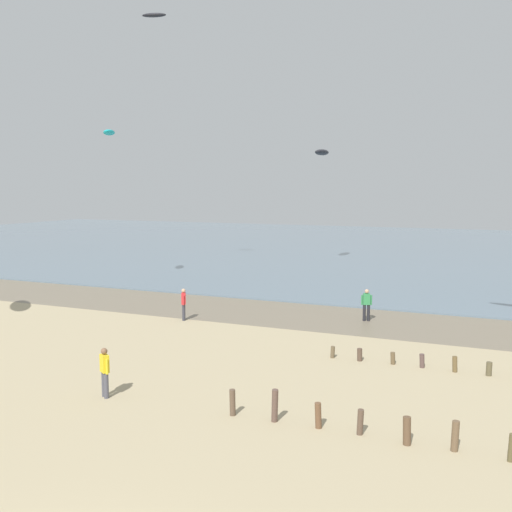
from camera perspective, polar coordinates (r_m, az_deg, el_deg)
name	(u,v)px	position (r m, az deg, el deg)	size (l,w,h in m)	color
wet_sand_strip	(363,321)	(31.81, 10.39, -6.25)	(120.00, 6.47, 0.01)	#7A6D59
sea	(439,250)	(69.20, 17.33, 0.57)	(160.00, 70.00, 0.10)	slate
person_mid_beach	(367,304)	(31.74, 10.68, -4.60)	(0.55, 0.32, 1.71)	#232328
person_left_flank	(184,303)	(31.61, -7.04, -4.58)	(0.36, 0.51, 1.71)	#383842
person_right_flank	(105,371)	(20.78, -14.48, -10.75)	(0.49, 0.38, 1.71)	#4C4C56
kite_aloft_0	(109,132)	(43.55, -14.08, 11.56)	(2.23, 0.71, 0.36)	#19B2B7
kite_aloft_3	(322,152)	(53.37, 6.42, 9.97)	(3.07, 0.98, 0.49)	black
kite_aloft_4	(154,15)	(50.83, -9.87, 22.05)	(1.97, 0.63, 0.31)	black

